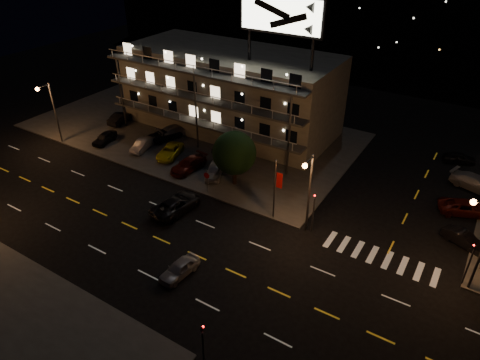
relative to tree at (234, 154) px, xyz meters
The scene contains 27 objects.
ground 12.19m from the tree, 82.67° to the right, with size 140.00×140.00×0.00m, color black.
curb_nw 15.58m from the tree, 145.81° to the left, with size 44.00×24.00×0.15m, color #3A3A37.
motel 15.09m from the tree, 124.35° to the left, with size 28.00×13.80×18.10m.
streetlight_nw 24.81m from the tree, behind, with size 0.44×1.92×8.00m.
streetlight_nc 10.66m from the tree, 19.63° to the right, with size 0.44×1.92×8.00m.
signal_nw 10.97m from the tree, 15.96° to the right, with size 0.20×0.27×4.60m.
signal_sw 22.60m from the tree, 62.34° to the right, with size 0.20×0.27×4.60m.
signal_ne 23.70m from the tree, ahead, with size 0.27×0.20×4.60m.
banner_north 7.27m from the tree, 25.24° to the right, with size 0.83×0.16×6.40m.
stop_sign 3.89m from the tree, 117.49° to the right, with size 0.91×0.11×2.61m.
tree is the anchor object (origin of this frame).
lot_car_0 19.75m from the tree, behind, with size 1.55×3.84×1.31m, color black.
lot_car_1 14.34m from the tree, behind, with size 1.39×4.00×1.32m, color gray.
lot_car_2 10.49m from the tree, behind, with size 2.13×4.61×1.28m, color yellow.
lot_car_3 6.69m from the tree, behind, with size 1.96×4.83×1.40m, color #4F120B.
lot_car_4 3.98m from the tree, behind, with size 1.69×4.21×1.43m, color gray.
lot_car_5 22.96m from the tree, 166.76° to the left, with size 1.57×4.51×1.49m, color black.
lot_car_6 14.51m from the tree, 161.33° to the left, with size 2.12×4.61×1.28m, color black.
lot_car_7 14.62m from the tree, 155.30° to the left, with size 2.09×5.13×1.49m, color gray.
lot_car_8 8.25m from the tree, 131.06° to the left, with size 1.61×4.01×1.37m, color black.
lot_car_9 5.93m from the tree, 114.06° to the left, with size 1.46×4.19×1.38m, color #4F120B.
side_car_0 23.11m from the tree, ahead, with size 1.33×3.82×1.26m, color black.
side_car_1 23.64m from the tree, 18.68° to the left, with size 2.32×5.04×1.40m, color #4F120B.
side_car_2 26.08m from the tree, 29.83° to the left, with size 2.15×5.29×1.54m, color gray.
side_car_3 27.38m from the tree, 42.40° to the left, with size 1.49×3.69×1.26m, color black.
road_car_east 14.85m from the tree, 75.34° to the right, with size 1.53×3.79×1.29m, color gray.
road_car_west 8.08m from the tree, 107.12° to the right, with size 2.56×5.56×1.55m, color black.
Camera 1 is at (20.01, -21.82, 25.08)m, focal length 32.00 mm.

